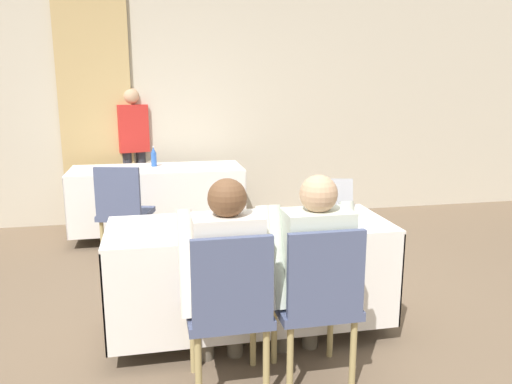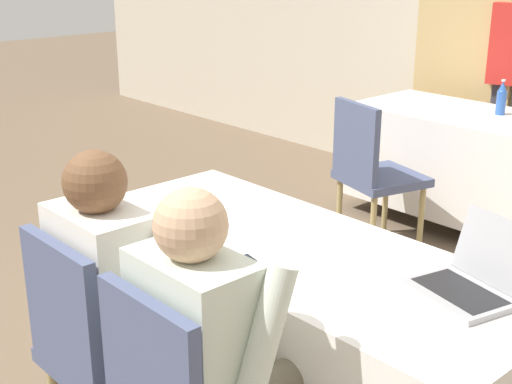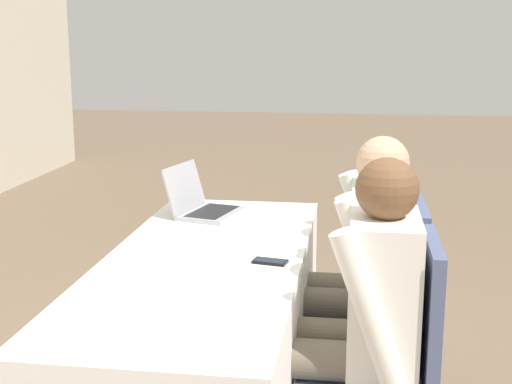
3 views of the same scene
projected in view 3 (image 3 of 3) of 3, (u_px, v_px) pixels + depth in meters
name	position (u px, v px, depth m)	size (l,w,h in m)	color
conference_table_near	(205.00, 305.00, 2.65)	(1.82, 0.72, 0.76)	white
laptop	(204.00, 205.00, 3.21)	(0.36, 0.35, 0.22)	#99999E
cell_phone	(270.00, 262.00, 2.54)	(0.08, 0.13, 0.01)	black
paper_beside_laptop	(165.00, 276.00, 2.40)	(0.23, 0.31, 0.00)	white
paper_centre_table	(182.00, 236.00, 2.87)	(0.27, 0.34, 0.00)	white
chair_near_left	(388.00, 358.00, 2.33)	(0.44, 0.44, 0.92)	tan
chair_near_right	(384.00, 305.00, 2.80)	(0.44, 0.44, 0.92)	tan
person_checkered_shirt	(358.00, 311.00, 2.31)	(0.50, 0.52, 1.18)	#665B4C
person_white_shirt	(359.00, 265.00, 2.78)	(0.50, 0.52, 1.18)	#665B4C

